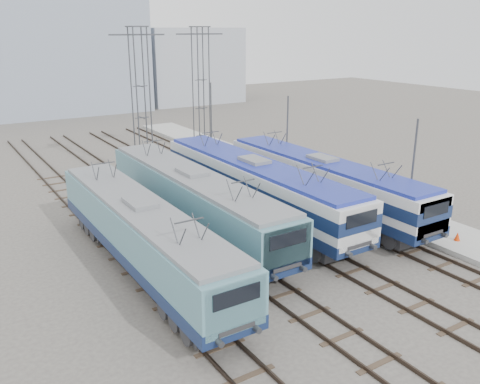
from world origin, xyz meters
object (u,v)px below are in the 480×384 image
locomotive_center_left (194,198)px  mast_rear (211,119)px  catenary_tower_east (201,90)px  mast_mid (287,142)px  catenary_tower_west (141,97)px  mast_front (412,178)px  locomotive_far_right (323,180)px  safety_cone (457,236)px  locomotive_center_right (256,184)px  locomotive_far_left (143,233)px

locomotive_center_left → mast_rear: size_ratio=2.64×
locomotive_center_left → catenary_tower_east: (8.75, 15.30, 4.34)m
mast_mid → catenary_tower_west: bearing=137.1°
catenary_tower_east → mast_front: 22.32m
locomotive_center_left → mast_front: mast_front is taller
mast_mid → mast_rear: bearing=90.0°
mast_mid → mast_rear: same height
mast_mid → mast_rear: 12.00m
locomotive_far_right → catenary_tower_east: (-0.25, 16.42, 4.36)m
locomotive_center_left → locomotive_far_right: (9.00, -1.13, -0.02)m
catenary_tower_east → safety_cone: bearing=-82.7°
mast_front → locomotive_center_left: bearing=148.3°
locomotive_center_right → safety_cone: bearing=-52.4°
locomotive_center_right → mast_mid: bearing=38.8°
locomotive_far_right → safety_cone: 8.96m
locomotive_center_right → catenary_tower_west: catenary_tower_west is taller
mast_front → mast_mid: 12.00m
locomotive_far_left → catenary_tower_west: size_ratio=1.49×
catenary_tower_west → locomotive_far_left: bearing=-112.2°
locomotive_center_right → mast_rear: size_ratio=2.69×
locomotive_center_left → catenary_tower_east: bearing=60.2°
locomotive_center_left → mast_front: size_ratio=2.64×
locomotive_center_right → mast_rear: mast_rear is taller
catenary_tower_east → mast_mid: (2.10, -10.00, -3.14)m
locomotive_center_left → safety_cone: locomotive_center_left is taller
locomotive_far_left → mast_mid: mast_mid is taller
locomotive_far_left → catenary_tower_west: (6.75, 16.52, 4.41)m
locomotive_far_left → mast_rear: size_ratio=2.55×
catenary_tower_east → safety_cone: 25.66m
catenary_tower_east → mast_mid: size_ratio=1.71×
locomotive_center_right → safety_cone: size_ratio=37.33×
mast_front → safety_cone: 4.15m
locomotive_far_left → locomotive_far_right: (13.50, 2.10, 0.06)m
catenary_tower_west → safety_cone: catenary_tower_west is taller
locomotive_far_right → safety_cone: locomotive_far_right is taller
locomotive_far_right → locomotive_center_left: bearing=172.9°
locomotive_center_right → mast_mid: mast_mid is taller
mast_mid → locomotive_far_left: bearing=-151.0°
locomotive_center_right → mast_mid: 8.22m
catenary_tower_west → mast_rear: 9.99m
mast_rear → locomotive_far_left: bearing=-126.8°
mast_front → mast_rear: 24.00m
safety_cone → locomotive_center_right: bearing=127.6°
locomotive_center_left → locomotive_center_right: (4.50, 0.19, 0.09)m
locomotive_center_right → locomotive_far_right: bearing=-16.3°
locomotive_center_left → safety_cone: 15.29m
locomotive_center_right → catenary_tower_west: size_ratio=1.57×
locomotive_center_left → locomotive_center_right: 4.51m
safety_cone → mast_mid: bearing=94.1°
locomotive_far_left → locomotive_center_left: locomotive_center_left is taller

